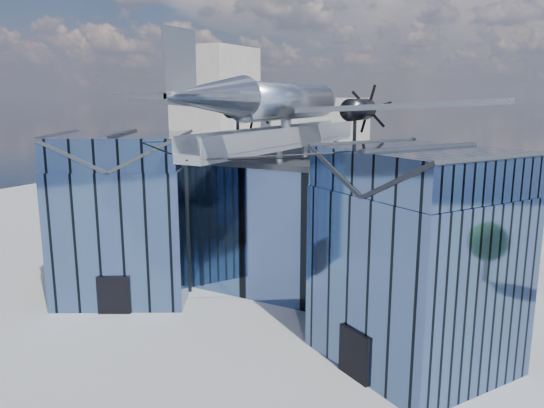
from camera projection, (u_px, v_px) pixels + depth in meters
The scene contains 5 objects.
ground_plane at pixel (257, 315), 35.41m from camera, with size 120.00×120.00×0.00m, color gray.
museum at pixel (297, 217), 39.28m from camera, with size 32.88×24.50×17.60m.
bg_towers at pixel (445, 127), 75.91m from camera, with size 77.00×24.50×26.00m.
tree_plaza_w at pixel (81, 229), 41.80m from camera, with size 4.66×4.66×5.96m.
tree_side_w at pixel (73, 196), 59.75m from camera, with size 3.92×3.92×4.78m.
Camera 1 is at (17.03, -28.53, 14.36)m, focal length 35.00 mm.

